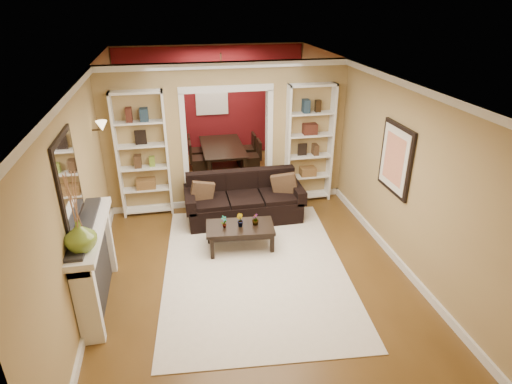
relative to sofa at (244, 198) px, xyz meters
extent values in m
plane|color=brown|center=(-0.18, -0.45, -0.41)|extent=(8.00, 8.00, 0.00)
plane|color=white|center=(-0.18, -0.45, 2.29)|extent=(8.00, 8.00, 0.00)
plane|color=tan|center=(-0.18, 3.55, 0.94)|extent=(8.00, 0.00, 8.00)
plane|color=tan|center=(-0.18, -4.45, 0.94)|extent=(8.00, 0.00, 8.00)
plane|color=tan|center=(-2.43, -0.45, 0.94)|extent=(0.00, 8.00, 8.00)
plane|color=tan|center=(2.07, -0.45, 0.94)|extent=(0.00, 8.00, 8.00)
cube|color=tan|center=(-0.18, 0.75, 0.94)|extent=(4.50, 0.15, 2.70)
cube|color=maroon|center=(-0.18, 3.52, 0.91)|extent=(4.44, 0.04, 2.64)
cube|color=#8CA5CC|center=(-0.18, 3.48, 1.14)|extent=(0.78, 0.03, 0.98)
cube|color=white|center=(-0.12, -1.59, -0.41)|extent=(3.00, 3.98, 0.01)
cube|color=black|center=(0.00, 0.00, 0.00)|extent=(2.11, 0.91, 0.83)
cube|color=brown|center=(-0.75, -0.02, 0.19)|extent=(0.40, 0.15, 0.39)
cube|color=brown|center=(0.75, -0.02, 0.21)|extent=(0.46, 0.27, 0.44)
cube|color=black|center=(-0.24, -0.99, -0.21)|extent=(1.12, 0.68, 0.41)
imported|color=#336626|center=(-0.49, -0.99, 0.10)|extent=(0.13, 0.13, 0.21)
imported|color=#336626|center=(-0.24, -0.99, 0.10)|extent=(0.14, 0.15, 0.21)
imported|color=#336626|center=(0.01, -0.99, 0.09)|extent=(0.12, 0.12, 0.19)
cube|color=white|center=(-1.73, 0.58, 0.74)|extent=(0.90, 0.30, 2.30)
cube|color=white|center=(1.37, 0.58, 0.74)|extent=(0.90, 0.30, 2.30)
cube|color=white|center=(-2.27, -1.95, 0.17)|extent=(0.32, 1.70, 1.16)
imported|color=olive|center=(-2.27, -2.48, 0.93)|extent=(0.43, 0.43, 0.37)
cube|color=silver|center=(-2.41, -1.95, 1.39)|extent=(0.03, 0.95, 1.10)
cube|color=#FFE0A5|center=(-2.33, 0.10, 1.42)|extent=(0.18, 0.18, 0.22)
cube|color=black|center=(2.03, -1.45, 1.14)|extent=(0.04, 0.85, 1.05)
imported|color=black|center=(-0.05, 2.42, -0.11)|extent=(1.70, 0.95, 0.60)
cube|color=black|center=(-0.60, 2.12, 0.01)|extent=(0.56, 0.56, 0.85)
cube|color=black|center=(0.50, 2.12, -0.01)|extent=(0.51, 0.51, 0.80)
cube|color=black|center=(-0.60, 2.72, -0.01)|extent=(0.53, 0.53, 0.81)
cube|color=black|center=(0.50, 2.72, -0.03)|extent=(0.39, 0.39, 0.77)
cube|color=#312416|center=(-0.18, 2.25, 1.61)|extent=(0.50, 0.50, 0.30)
camera|label=1|loc=(-1.15, -6.86, 3.38)|focal=30.00mm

